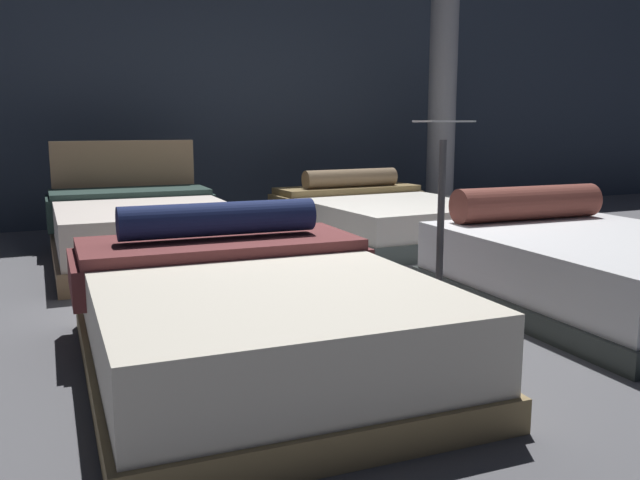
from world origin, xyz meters
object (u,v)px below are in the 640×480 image
Objects in this scene: bed_0 at (252,315)px; bed_1 at (601,269)px; price_sign at (440,249)px; bed_2 at (142,230)px; bed_3 at (384,218)px; support_pillar at (443,74)px.

bed_1 is (2.36, 0.08, -0.01)m from bed_0.
bed_0 is 1.19m from price_sign.
bed_1 is at bearing -46.63° from bed_2.
bed_2 is 2.91m from price_sign.
bed_1 is at bearing 4.57° from bed_0.
bed_0 is at bearing -87.55° from bed_2.
price_sign reaches higher than bed_3.
bed_0 is at bearing -133.62° from support_pillar.
bed_3 is at bearing 66.09° from price_sign.
bed_0 is 2.79m from bed_2.
bed_2 is (-2.39, 2.70, 0.02)m from bed_1.
bed_1 is 0.96× the size of bed_2.
bed_3 is 0.63× the size of support_pillar.
bed_2 is 4.38m from support_pillar.
support_pillar is (3.91, 1.29, 1.49)m from bed_2.
bed_0 is 0.99× the size of bed_2.
support_pillar is at bearing 55.37° from price_sign.
price_sign is at bearing 9.35° from bed_0.
bed_0 is at bearing -132.39° from bed_3.
support_pillar reaches higher than bed_3.
bed_1 is 4.53m from support_pillar.
bed_0 is at bearing -173.19° from price_sign.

